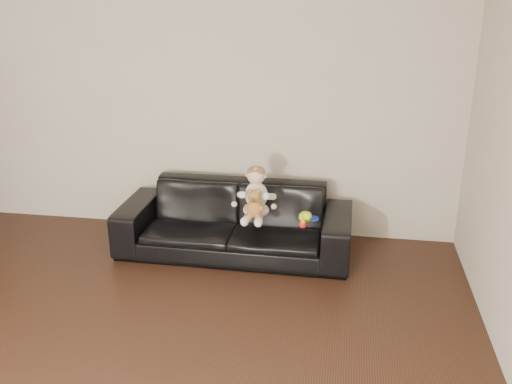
% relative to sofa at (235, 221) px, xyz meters
% --- Properties ---
extents(wall_back, '(5.00, 0.00, 5.00)m').
position_rel_sofa_xyz_m(wall_back, '(-0.56, 0.50, 1.01)').
color(wall_back, '#BEB49F').
rests_on(wall_back, ground).
extents(sofa, '(2.02, 0.81, 0.59)m').
position_rel_sofa_xyz_m(sofa, '(0.00, 0.00, 0.00)').
color(sofa, black).
rests_on(sofa, floor).
extents(baby, '(0.30, 0.37, 0.44)m').
position_rel_sofa_xyz_m(baby, '(0.20, -0.11, 0.29)').
color(baby, silver).
rests_on(baby, sofa).
extents(teddy_bear, '(0.16, 0.16, 0.25)m').
position_rel_sofa_xyz_m(teddy_bear, '(0.21, -0.24, 0.26)').
color(teddy_bear, olive).
rests_on(teddy_bear, sofa).
extents(toy_green, '(0.16, 0.17, 0.09)m').
position_rel_sofa_xyz_m(toy_green, '(0.62, -0.15, 0.14)').
color(toy_green, '#B6E81B').
rests_on(toy_green, sofa).
extents(toy_rattle, '(0.08, 0.08, 0.06)m').
position_rel_sofa_xyz_m(toy_rattle, '(0.61, -0.28, 0.12)').
color(toy_rattle, red).
rests_on(toy_rattle, sofa).
extents(toy_blue_disc, '(0.13, 0.13, 0.01)m').
position_rel_sofa_xyz_m(toy_blue_disc, '(0.68, -0.08, 0.10)').
color(toy_blue_disc, blue).
rests_on(toy_blue_disc, sofa).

